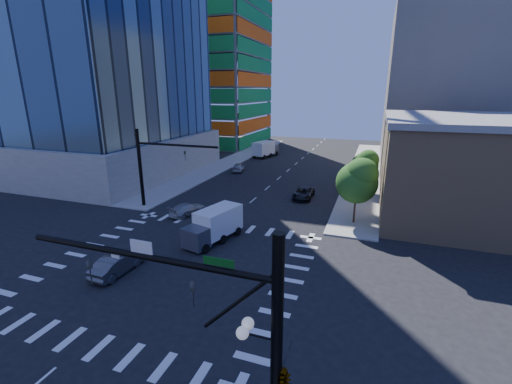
% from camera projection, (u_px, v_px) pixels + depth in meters
% --- Properties ---
extents(ground, '(160.00, 160.00, 0.00)m').
position_uv_depth(ground, '(175.00, 267.00, 26.72)').
color(ground, black).
rests_on(ground, ground).
extents(road_markings, '(20.00, 20.00, 0.01)m').
position_uv_depth(road_markings, '(175.00, 266.00, 26.72)').
color(road_markings, silver).
rests_on(road_markings, ground).
extents(sidewalk_ne, '(5.00, 60.00, 0.15)m').
position_uv_depth(sidewalk_ne, '(364.00, 170.00, 58.91)').
color(sidewalk_ne, gray).
rests_on(sidewalk_ne, ground).
extents(sidewalk_nw, '(5.00, 60.00, 0.15)m').
position_uv_depth(sidewalk_nw, '(231.00, 161.00, 66.87)').
color(sidewalk_nw, gray).
rests_on(sidewalk_nw, ground).
extents(construction_building, '(25.16, 34.50, 70.60)m').
position_uv_depth(construction_building, '(209.00, 43.00, 84.51)').
color(construction_building, slate).
rests_on(construction_building, ground).
extents(commercial_building, '(20.50, 22.50, 10.60)m').
position_uv_depth(commercial_building, '(481.00, 166.00, 37.16)').
color(commercial_building, '#9F835C').
rests_on(commercial_building, ground).
extents(bg_building_ne, '(24.00, 30.00, 28.00)m').
position_uv_depth(bg_building_ne, '(456.00, 87.00, 63.92)').
color(bg_building_ne, '#67605C').
rests_on(bg_building_ne, ground).
extents(signal_mast_se, '(10.51, 2.48, 9.00)m').
position_uv_depth(signal_mast_se, '(251.00, 343.00, 11.53)').
color(signal_mast_se, black).
rests_on(signal_mast_se, sidewalk_se).
extents(signal_mast_nw, '(10.20, 0.40, 9.00)m').
position_uv_depth(signal_mast_nw, '(151.00, 162.00, 38.76)').
color(signal_mast_nw, black).
rests_on(signal_mast_nw, sidewalk_nw).
extents(tree_south, '(4.16, 4.16, 6.82)m').
position_uv_depth(tree_south, '(358.00, 180.00, 33.95)').
color(tree_south, '#382316').
rests_on(tree_south, sidewalk_ne).
extents(tree_north, '(3.54, 3.52, 5.78)m').
position_uv_depth(tree_north, '(366.00, 164.00, 44.91)').
color(tree_north, '#382316').
rests_on(tree_north, sidewalk_ne).
extents(no_parking_sign, '(0.30, 0.06, 2.20)m').
position_uv_depth(no_parking_sign, '(273.00, 375.00, 14.78)').
color(no_parking_sign, black).
rests_on(no_parking_sign, ground).
extents(car_nb_far, '(2.27, 4.83, 1.34)m').
position_uv_depth(car_nb_far, '(304.00, 193.00, 43.62)').
color(car_nb_far, black).
rests_on(car_nb_far, ground).
extents(car_sb_near, '(3.17, 4.81, 1.30)m').
position_uv_depth(car_sb_near, '(188.00, 209.00, 37.84)').
color(car_sb_near, '#B7B7B7').
rests_on(car_sb_near, ground).
extents(car_sb_mid, '(2.38, 4.44, 1.44)m').
position_uv_depth(car_sb_mid, '(239.00, 167.00, 58.31)').
color(car_sb_mid, '#A0A4A8').
rests_on(car_sb_mid, ground).
extents(car_sb_cross, '(1.70, 4.56, 1.49)m').
position_uv_depth(car_sb_cross, '(117.00, 264.00, 25.60)').
color(car_sb_cross, '#45464A').
rests_on(car_sb_cross, ground).
extents(box_truck_near, '(3.73, 6.01, 2.93)m').
position_uv_depth(box_truck_near, '(212.00, 228.00, 30.81)').
color(box_truck_near, black).
rests_on(box_truck_near, ground).
extents(box_truck_far, '(4.09, 6.65, 3.24)m').
position_uv_depth(box_truck_far, '(266.00, 150.00, 71.11)').
color(box_truck_far, black).
rests_on(box_truck_far, ground).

